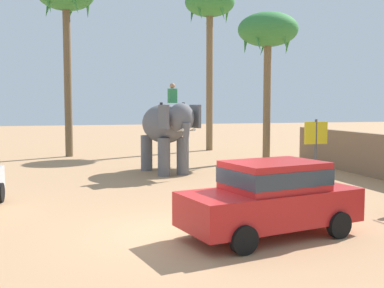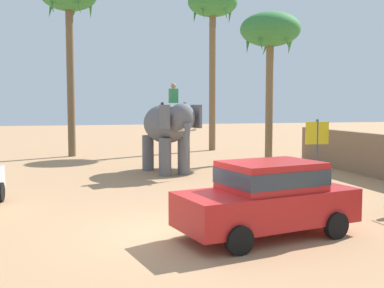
% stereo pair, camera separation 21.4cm
% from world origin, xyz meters
% --- Properties ---
extents(ground_plane, '(120.00, 120.00, 0.00)m').
position_xyz_m(ground_plane, '(0.00, 0.00, 0.00)').
color(ground_plane, tan).
extents(car_sedan_foreground, '(4.36, 2.50, 1.70)m').
position_xyz_m(car_sedan_foreground, '(2.01, -0.76, 0.93)').
color(car_sedan_foreground, red).
rests_on(car_sedan_foreground, ground).
extents(elephant_with_mahout, '(2.31, 4.01, 3.88)m').
position_xyz_m(elephant_with_mahout, '(1.85, 9.45, 1.99)').
color(elephant_with_mahout, slate).
rests_on(elephant_with_mahout, ground).
extents(palm_tree_behind_elephant, '(3.20, 3.20, 7.87)m').
position_xyz_m(palm_tree_behind_elephant, '(8.16, 12.91, 6.75)').
color(palm_tree_behind_elephant, brown).
rests_on(palm_tree_behind_elephant, ground).
extents(palm_tree_near_hut, '(3.20, 3.20, 10.10)m').
position_xyz_m(palm_tree_near_hut, '(-2.12, 17.50, 8.80)').
color(palm_tree_near_hut, brown).
rests_on(palm_tree_near_hut, ground).
extents(palm_tree_left_of_road, '(3.20, 3.20, 10.44)m').
position_xyz_m(palm_tree_left_of_road, '(6.84, 18.92, 9.12)').
color(palm_tree_left_of_road, brown).
rests_on(palm_tree_left_of_road, ground).
extents(signboard_yellow, '(1.00, 0.10, 2.40)m').
position_xyz_m(signboard_yellow, '(7.33, 6.41, 1.69)').
color(signboard_yellow, '#4C4C51').
rests_on(signboard_yellow, ground).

